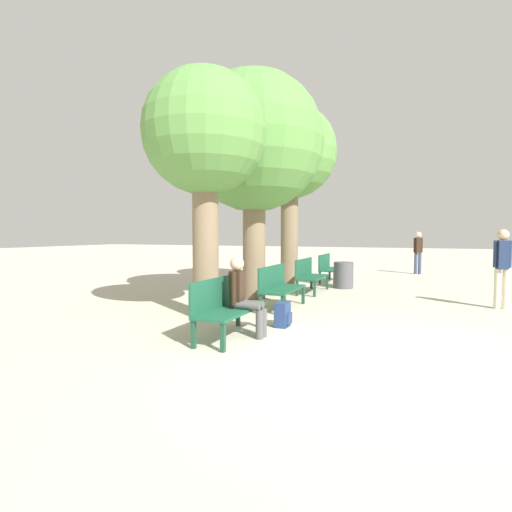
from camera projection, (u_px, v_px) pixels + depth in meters
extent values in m
plane|color=beige|center=(376.00, 358.00, 4.95)|extent=(80.00, 80.00, 0.00)
cube|color=#195138|center=(231.00, 311.00, 5.93)|extent=(0.53, 1.52, 0.04)
cube|color=#195138|center=(217.00, 293.00, 6.01)|extent=(0.04, 1.52, 0.46)
cube|color=#19422D|center=(223.00, 338.00, 5.20)|extent=(0.06, 0.06, 0.38)
cube|color=#19422D|center=(263.00, 317.00, 6.52)|extent=(0.06, 0.06, 0.38)
cube|color=#19422D|center=(193.00, 334.00, 5.37)|extent=(0.06, 0.06, 0.38)
cube|color=#19422D|center=(238.00, 315.00, 6.68)|extent=(0.06, 0.06, 0.38)
cube|color=#195138|center=(283.00, 289.00, 8.19)|extent=(0.53, 1.52, 0.04)
cube|color=#195138|center=(272.00, 277.00, 8.27)|extent=(0.04, 1.52, 0.46)
cube|color=#19422D|center=(283.00, 306.00, 7.46)|extent=(0.06, 0.06, 0.38)
cube|color=#19422D|center=(303.00, 295.00, 8.78)|extent=(0.06, 0.06, 0.38)
cube|color=#19422D|center=(261.00, 304.00, 7.63)|extent=(0.06, 0.06, 0.38)
cube|color=#19422D|center=(284.00, 294.00, 8.95)|extent=(0.06, 0.06, 0.38)
cube|color=#195138|center=(313.00, 277.00, 10.46)|extent=(0.53, 1.52, 0.04)
cube|color=#195138|center=(304.00, 267.00, 10.53)|extent=(0.04, 1.52, 0.46)
cube|color=#19422D|center=(315.00, 289.00, 9.72)|extent=(0.06, 0.06, 0.38)
cube|color=#19422D|center=(327.00, 282.00, 11.04)|extent=(0.06, 0.06, 0.38)
cube|color=#19422D|center=(297.00, 288.00, 9.89)|extent=(0.06, 0.06, 0.38)
cube|color=#19422D|center=(311.00, 282.00, 11.21)|extent=(0.06, 0.06, 0.38)
cube|color=#195138|center=(332.00, 269.00, 12.72)|extent=(0.53, 1.52, 0.04)
cube|color=#195138|center=(324.00, 261.00, 12.80)|extent=(0.04, 1.52, 0.46)
cube|color=#19422D|center=(334.00, 279.00, 11.99)|extent=(0.06, 0.06, 0.38)
cube|color=#19422D|center=(343.00, 274.00, 13.30)|extent=(0.06, 0.06, 0.38)
cube|color=#19422D|center=(320.00, 278.00, 12.16)|extent=(0.06, 0.06, 0.38)
cube|color=#19422D|center=(330.00, 274.00, 13.47)|extent=(0.06, 0.06, 0.38)
cylinder|color=#7A664C|center=(206.00, 243.00, 7.31)|extent=(0.48, 0.48, 2.76)
sphere|color=#568E42|center=(205.00, 132.00, 7.20)|extent=(2.27, 2.27, 2.27)
cylinder|color=#7A664C|center=(254.00, 240.00, 9.45)|extent=(0.54, 0.54, 2.80)
sphere|color=#568E42|center=(254.00, 142.00, 9.32)|extent=(3.25, 3.25, 3.25)
cylinder|color=#7A664C|center=(289.00, 232.00, 11.99)|extent=(0.52, 0.52, 3.21)
sphere|color=#568E42|center=(290.00, 152.00, 11.85)|extent=(2.79, 2.79, 2.79)
cylinder|color=#4C4C4C|center=(247.00, 306.00, 5.91)|extent=(0.40, 0.12, 0.12)
cylinder|color=#4C4C4C|center=(260.00, 325.00, 5.85)|extent=(0.12, 0.12, 0.42)
cylinder|color=#4C4C4C|center=(251.00, 304.00, 6.04)|extent=(0.40, 0.12, 0.12)
cylinder|color=#4C4C4C|center=(263.00, 323.00, 5.98)|extent=(0.12, 0.12, 0.42)
cube|color=black|center=(237.00, 289.00, 6.04)|extent=(0.18, 0.21, 0.56)
cylinder|color=black|center=(234.00, 289.00, 5.93)|extent=(0.08, 0.08, 0.50)
cylinder|color=black|center=(240.00, 287.00, 6.14)|extent=(0.08, 0.08, 0.50)
sphere|color=tan|center=(237.00, 264.00, 6.01)|extent=(0.21, 0.21, 0.21)
cube|color=navy|center=(282.00, 315.00, 6.62)|extent=(0.20, 0.30, 0.41)
cube|color=navy|center=(289.00, 319.00, 6.58)|extent=(0.04, 0.21, 0.18)
cylinder|color=beige|center=(497.00, 289.00, 8.19)|extent=(0.12, 0.12, 0.82)
cylinder|color=beige|center=(505.00, 289.00, 8.14)|extent=(0.12, 0.12, 0.82)
cube|color=navy|center=(502.00, 255.00, 8.12)|extent=(0.22, 0.25, 0.58)
cylinder|color=navy|center=(496.00, 254.00, 8.17)|extent=(0.09, 0.09, 0.55)
cylinder|color=navy|center=(510.00, 254.00, 8.08)|extent=(0.09, 0.09, 0.55)
sphere|color=tan|center=(503.00, 235.00, 8.10)|extent=(0.22, 0.22, 0.22)
cylinder|color=#384260|center=(416.00, 263.00, 15.25)|extent=(0.12, 0.12, 0.81)
cylinder|color=#384260|center=(420.00, 263.00, 15.20)|extent=(0.12, 0.12, 0.81)
cube|color=black|center=(418.00, 245.00, 15.19)|extent=(0.28, 0.27, 0.57)
cylinder|color=black|center=(415.00, 245.00, 15.23)|extent=(0.08, 0.08, 0.55)
cylinder|color=black|center=(422.00, 245.00, 15.14)|extent=(0.08, 0.08, 0.55)
sphere|color=beige|center=(418.00, 235.00, 15.16)|extent=(0.22, 0.22, 0.22)
cylinder|color=#4C4C51|center=(343.00, 275.00, 11.29)|extent=(0.55, 0.55, 0.74)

